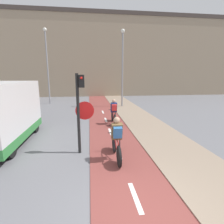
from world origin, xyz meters
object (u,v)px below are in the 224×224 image
cyclist_near (117,140)px  cyclist_far (114,112)px  traffic_light_pole (80,105)px  street_lamp_far (47,59)px  street_lamp_sidewalk (123,61)px

cyclist_near → cyclist_far: (0.53, 4.52, -0.00)m
cyclist_near → traffic_light_pole: bearing=149.8°
street_lamp_far → street_lamp_sidewalk: (7.13, -2.86, -0.31)m
traffic_light_pole → street_lamp_sidewalk: (3.35, 9.69, 2.34)m
street_lamp_sidewalk → cyclist_near: 11.16m
street_lamp_far → cyclist_far: 11.00m
street_lamp_far → traffic_light_pole: bearing=-73.2°
traffic_light_pole → cyclist_far: 4.34m
street_lamp_sidewalk → cyclist_near: size_ratio=3.77×
street_lamp_far → cyclist_far: bearing=-57.7°
traffic_light_pole → street_lamp_sidewalk: size_ratio=0.43×
street_lamp_sidewalk → cyclist_far: bearing=-105.3°
street_lamp_sidewalk → cyclist_far: (-1.60, -5.87, -3.45)m
street_lamp_far → street_lamp_sidewalk: street_lamp_far is taller
street_lamp_far → cyclist_near: size_ratio=4.09×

